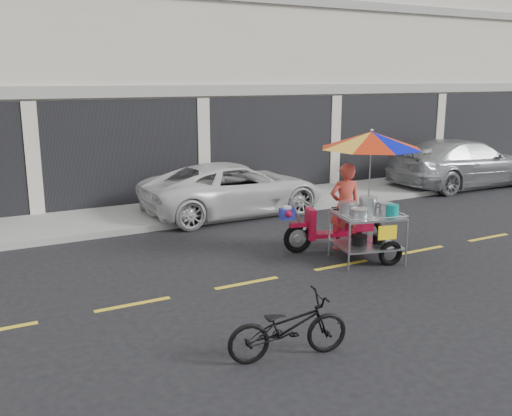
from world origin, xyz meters
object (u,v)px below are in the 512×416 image
near_bicycle (288,327)px  food_vendor_rig (360,176)px  silver_pickup (463,163)px  white_pickup (234,189)px

near_bicycle → food_vendor_rig: food_vendor_rig is taller
silver_pickup → food_vendor_rig: size_ratio=2.08×
white_pickup → silver_pickup: (8.13, -0.11, 0.10)m
white_pickup → food_vendor_rig: food_vendor_rig is taller
white_pickup → near_bicycle: (-2.85, -7.31, -0.25)m
white_pickup → silver_pickup: 8.13m
white_pickup → silver_pickup: size_ratio=0.91×
silver_pickup → white_pickup: bearing=90.0°
silver_pickup → food_vendor_rig: food_vendor_rig is taller
white_pickup → near_bicycle: bearing=157.3°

